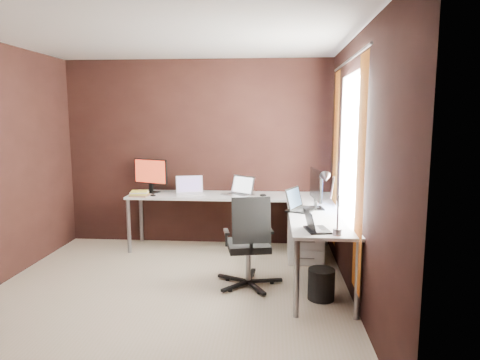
{
  "coord_description": "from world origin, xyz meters",
  "views": [
    {
      "loc": [
        1.03,
        -3.96,
        1.73
      ],
      "look_at": [
        0.64,
        0.95,
        1.01
      ],
      "focal_mm": 32.0,
      "sensor_mm": 36.0,
      "label": 1
    }
  ],
  "objects_px": {
    "drawer_pedestal": "(305,235)",
    "wastebasket": "(321,284)",
    "monitor_right": "(316,187)",
    "book_stack": "(139,194)",
    "monitor_left": "(151,174)",
    "laptop_black_small": "(314,226)",
    "office_chair": "(249,260)",
    "laptop_black_big": "(299,205)",
    "laptop_silver": "(239,191)",
    "laptop_white": "(190,190)",
    "desk_lamp": "(330,195)"
  },
  "relations": [
    {
      "from": "monitor_left",
      "to": "office_chair",
      "type": "relative_size",
      "value": 0.51
    },
    {
      "from": "laptop_black_big",
      "to": "drawer_pedestal",
      "type": "bearing_deg",
      "value": 12.57
    },
    {
      "from": "laptop_black_big",
      "to": "laptop_black_small",
      "type": "relative_size",
      "value": 1.44
    },
    {
      "from": "drawer_pedestal",
      "to": "monitor_right",
      "type": "distance_m",
      "value": 0.81
    },
    {
      "from": "book_stack",
      "to": "desk_lamp",
      "type": "height_order",
      "value": "desk_lamp"
    },
    {
      "from": "laptop_black_small",
      "to": "desk_lamp",
      "type": "distance_m",
      "value": 0.32
    },
    {
      "from": "laptop_black_big",
      "to": "office_chair",
      "type": "relative_size",
      "value": 0.45
    },
    {
      "from": "laptop_silver",
      "to": "wastebasket",
      "type": "relative_size",
      "value": 1.54
    },
    {
      "from": "laptop_black_big",
      "to": "laptop_white",
      "type": "bearing_deg",
      "value": 83.32
    },
    {
      "from": "monitor_left",
      "to": "book_stack",
      "type": "height_order",
      "value": "monitor_left"
    },
    {
      "from": "book_stack",
      "to": "laptop_black_small",
      "type": "bearing_deg",
      "value": -36.3
    },
    {
      "from": "monitor_left",
      "to": "laptop_black_small",
      "type": "distance_m",
      "value": 2.71
    },
    {
      "from": "wastebasket",
      "to": "laptop_black_big",
      "type": "bearing_deg",
      "value": 105.77
    },
    {
      "from": "laptop_silver",
      "to": "book_stack",
      "type": "relative_size",
      "value": 1.97
    },
    {
      "from": "laptop_black_big",
      "to": "book_stack",
      "type": "bearing_deg",
      "value": 96.88
    },
    {
      "from": "laptop_black_small",
      "to": "wastebasket",
      "type": "height_order",
      "value": "laptop_black_small"
    },
    {
      "from": "laptop_black_small",
      "to": "office_chair",
      "type": "bearing_deg",
      "value": 41.4
    },
    {
      "from": "laptop_silver",
      "to": "laptop_black_big",
      "type": "relative_size",
      "value": 1.04
    },
    {
      "from": "monitor_right",
      "to": "desk_lamp",
      "type": "xyz_separation_m",
      "value": [
        0.02,
        -0.99,
        0.09
      ]
    },
    {
      "from": "laptop_black_big",
      "to": "desk_lamp",
      "type": "bearing_deg",
      "value": -142.52
    },
    {
      "from": "office_chair",
      "to": "wastebasket",
      "type": "bearing_deg",
      "value": -31.65
    },
    {
      "from": "laptop_black_big",
      "to": "book_stack",
      "type": "relative_size",
      "value": 1.89
    },
    {
      "from": "monitor_right",
      "to": "laptop_white",
      "type": "height_order",
      "value": "monitor_right"
    },
    {
      "from": "laptop_black_small",
      "to": "office_chair",
      "type": "height_order",
      "value": "office_chair"
    },
    {
      "from": "drawer_pedestal",
      "to": "monitor_left",
      "type": "xyz_separation_m",
      "value": [
        -2.04,
        0.44,
        0.68
      ]
    },
    {
      "from": "office_chair",
      "to": "laptop_white",
      "type": "bearing_deg",
      "value": 112.56
    },
    {
      "from": "laptop_black_big",
      "to": "monitor_right",
      "type": "bearing_deg",
      "value": -44.58
    },
    {
      "from": "monitor_right",
      "to": "laptop_black_small",
      "type": "xyz_separation_m",
      "value": [
        -0.1,
        -0.93,
        -0.21
      ]
    },
    {
      "from": "laptop_black_big",
      "to": "office_chair",
      "type": "height_order",
      "value": "laptop_black_big"
    },
    {
      "from": "monitor_right",
      "to": "book_stack",
      "type": "bearing_deg",
      "value": 68.42
    },
    {
      "from": "laptop_silver",
      "to": "laptop_black_big",
      "type": "bearing_deg",
      "value": -9.93
    },
    {
      "from": "laptop_silver",
      "to": "desk_lamp",
      "type": "bearing_deg",
      "value": -23.18
    },
    {
      "from": "office_chair",
      "to": "laptop_black_small",
      "type": "bearing_deg",
      "value": -49.25
    },
    {
      "from": "laptop_white",
      "to": "book_stack",
      "type": "distance_m",
      "value": 0.65
    },
    {
      "from": "drawer_pedestal",
      "to": "wastebasket",
      "type": "distance_m",
      "value": 1.17
    },
    {
      "from": "monitor_left",
      "to": "laptop_silver",
      "type": "bearing_deg",
      "value": 16.15
    },
    {
      "from": "laptop_silver",
      "to": "wastebasket",
      "type": "distance_m",
      "value": 1.85
    },
    {
      "from": "wastebasket",
      "to": "office_chair",
      "type": "bearing_deg",
      "value": 159.98
    },
    {
      "from": "laptop_white",
      "to": "monitor_right",
      "type": "bearing_deg",
      "value": -41.75
    },
    {
      "from": "drawer_pedestal",
      "to": "laptop_silver",
      "type": "height_order",
      "value": "laptop_silver"
    },
    {
      "from": "laptop_white",
      "to": "laptop_silver",
      "type": "distance_m",
      "value": 0.66
    },
    {
      "from": "monitor_left",
      "to": "office_chair",
      "type": "height_order",
      "value": "monitor_left"
    },
    {
      "from": "monitor_left",
      "to": "laptop_white",
      "type": "relative_size",
      "value": 1.21
    },
    {
      "from": "laptop_white",
      "to": "laptop_black_small",
      "type": "distance_m",
      "value": 2.26
    },
    {
      "from": "monitor_right",
      "to": "office_chair",
      "type": "height_order",
      "value": "monitor_right"
    },
    {
      "from": "monitor_right",
      "to": "book_stack",
      "type": "relative_size",
      "value": 2.3
    },
    {
      "from": "laptop_black_big",
      "to": "wastebasket",
      "type": "distance_m",
      "value": 0.93
    },
    {
      "from": "monitor_left",
      "to": "wastebasket",
      "type": "distance_m",
      "value": 2.78
    },
    {
      "from": "monitor_left",
      "to": "laptop_silver",
      "type": "height_order",
      "value": "monitor_left"
    },
    {
      "from": "laptop_black_small",
      "to": "monitor_right",
      "type": "bearing_deg",
      "value": -17.07
    }
  ]
}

